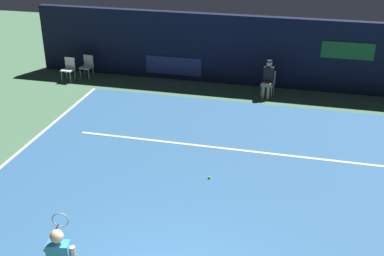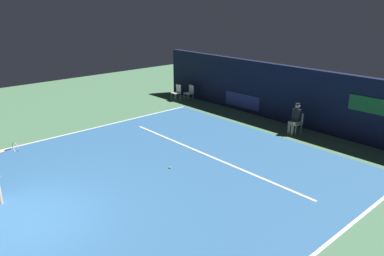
{
  "view_description": "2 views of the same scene",
  "coord_description": "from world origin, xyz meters",
  "px_view_note": "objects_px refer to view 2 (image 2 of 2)",
  "views": [
    {
      "loc": [
        2.1,
        -5.9,
        6.54
      ],
      "look_at": [
        -0.66,
        5.29,
        1.08
      ],
      "focal_mm": 46.32,
      "sensor_mm": 36.0,
      "label": 1
    },
    {
      "loc": [
        8.74,
        -2.21,
        5.29
      ],
      "look_at": [
        -0.39,
        5.97,
        1.06
      ],
      "focal_mm": 34.39,
      "sensor_mm": 36.0,
      "label": 2
    }
  ],
  "objects_px": {
    "line_judge_on_chair": "(296,118)",
    "courtside_chair_far": "(177,92)",
    "courtside_chair_near": "(190,92)",
    "tennis_ball": "(170,168)"
  },
  "relations": [
    {
      "from": "line_judge_on_chair",
      "to": "courtside_chair_far",
      "type": "bearing_deg",
      "value": -179.0
    },
    {
      "from": "tennis_ball",
      "to": "courtside_chair_near",
      "type": "bearing_deg",
      "value": 134.33
    },
    {
      "from": "courtside_chair_far",
      "to": "tennis_ball",
      "type": "height_order",
      "value": "courtside_chair_far"
    },
    {
      "from": "line_judge_on_chair",
      "to": "courtside_chair_far",
      "type": "distance_m",
      "value": 7.61
    },
    {
      "from": "courtside_chair_far",
      "to": "tennis_ball",
      "type": "relative_size",
      "value": 12.94
    },
    {
      "from": "courtside_chair_near",
      "to": "tennis_ball",
      "type": "distance_m",
      "value": 8.93
    },
    {
      "from": "line_judge_on_chair",
      "to": "tennis_ball",
      "type": "distance_m",
      "value": 6.13
    },
    {
      "from": "line_judge_on_chair",
      "to": "courtside_chair_far",
      "type": "height_order",
      "value": "line_judge_on_chair"
    },
    {
      "from": "courtside_chair_near",
      "to": "courtside_chair_far",
      "type": "xyz_separation_m",
      "value": [
        -0.55,
        -0.47,
        0.0
      ]
    },
    {
      "from": "line_judge_on_chair",
      "to": "tennis_ball",
      "type": "relative_size",
      "value": 19.41
    }
  ]
}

